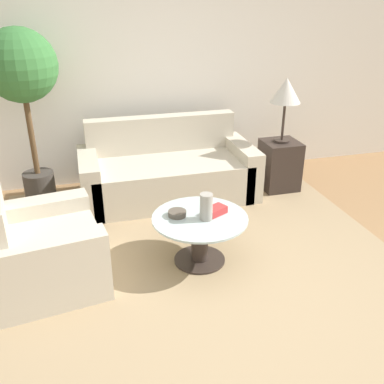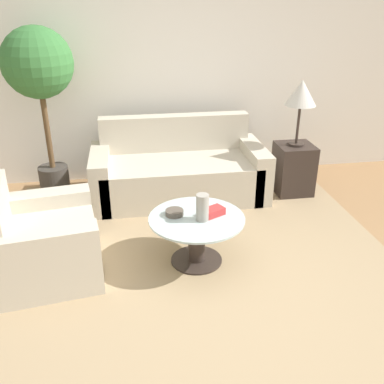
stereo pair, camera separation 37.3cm
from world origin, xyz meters
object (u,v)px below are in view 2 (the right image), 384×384
object	(u,v)px
coffee_table	(197,233)
potted_plant	(39,75)
sofa_main	(178,171)
book_stack	(213,212)
table_lamp	(301,94)
vase	(202,207)
bowl	(174,213)
armchair	(37,244)

from	to	relation	value
coffee_table	potted_plant	world-z (taller)	potted_plant
sofa_main	book_stack	world-z (taller)	sofa_main
potted_plant	book_stack	distance (m)	2.35
table_lamp	potted_plant	xyz separation A→B (m)	(-2.72, 0.32, 0.22)
sofa_main	potted_plant	xyz separation A→B (m)	(-1.40, 0.15, 1.08)
sofa_main	vase	size ratio (longest dim) A/B	8.47
sofa_main	potted_plant	world-z (taller)	potted_plant
coffee_table	table_lamp	bearing A→B (deg)	42.95
bowl	book_stack	size ratio (longest dim) A/B	0.71
table_lamp	potted_plant	distance (m)	2.75
potted_plant	book_stack	bearing A→B (deg)	-45.56
armchair	table_lamp	xyz separation A→B (m)	(2.66, 1.22, 0.87)
bowl	table_lamp	bearing A→B (deg)	37.78
potted_plant	book_stack	xyz separation A→B (m)	(1.52, -1.55, -0.90)
coffee_table	sofa_main	bearing A→B (deg)	89.01
coffee_table	book_stack	size ratio (longest dim) A/B	3.78
book_stack	coffee_table	bearing A→B (deg)	161.38
coffee_table	book_stack	world-z (taller)	book_stack
sofa_main	vase	distance (m)	1.49
sofa_main	coffee_table	size ratio (longest dim) A/B	2.39
book_stack	potted_plant	bearing A→B (deg)	107.33
coffee_table	book_stack	xyz separation A→B (m)	(0.14, 0.02, 0.18)
coffee_table	potted_plant	distance (m)	2.36
bowl	book_stack	bearing A→B (deg)	-8.94
coffee_table	armchair	bearing A→B (deg)	178.57
armchair	book_stack	world-z (taller)	armchair
coffee_table	table_lamp	xyz separation A→B (m)	(1.34, 1.25, 0.87)
table_lamp	bowl	distance (m)	2.05
sofa_main	bowl	xyz separation A→B (m)	(-0.20, -1.35, 0.17)
armchair	potted_plant	world-z (taller)	potted_plant
bowl	book_stack	xyz separation A→B (m)	(0.32, -0.05, 0.01)
armchair	bowl	xyz separation A→B (m)	(1.13, 0.04, 0.17)
sofa_main	table_lamp	size ratio (longest dim) A/B	2.67
bowl	coffee_table	bearing A→B (deg)	-22.10
potted_plant	vase	size ratio (longest dim) A/B	8.15
armchair	vase	world-z (taller)	armchair
potted_plant	bowl	distance (m)	2.13
potted_plant	bowl	xyz separation A→B (m)	(1.20, -1.50, -0.91)
armchair	sofa_main	bearing A→B (deg)	-52.36
coffee_table	vase	size ratio (longest dim) A/B	3.55
table_lamp	book_stack	distance (m)	1.85
potted_plant	book_stack	world-z (taller)	potted_plant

